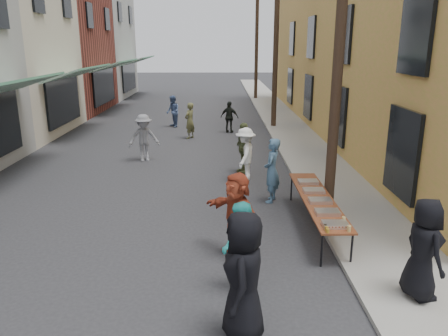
{
  "coord_description": "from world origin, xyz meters",
  "views": [
    {
      "loc": [
        1.55,
        -7.44,
        4.21
      ],
      "look_at": [
        1.63,
        2.74,
        1.3
      ],
      "focal_mm": 35.0,
      "sensor_mm": 36.0,
      "label": 1
    }
  ],
  "objects_px": {
    "guest_front_a": "(244,277)",
    "guest_front_c": "(241,249)",
    "catering_tray_sausage": "(335,224)",
    "server": "(424,249)",
    "utility_pole_far": "(257,40)",
    "utility_pole_near": "(340,30)",
    "serving_table": "(317,199)",
    "utility_pole_mid": "(276,37)"
  },
  "relations": [
    {
      "from": "serving_table",
      "to": "guest_front_c",
      "type": "distance_m",
      "value": 3.34
    },
    {
      "from": "utility_pole_far",
      "to": "serving_table",
      "type": "height_order",
      "value": "utility_pole_far"
    },
    {
      "from": "utility_pole_mid",
      "to": "serving_table",
      "type": "distance_m",
      "value": 13.43
    },
    {
      "from": "catering_tray_sausage",
      "to": "server",
      "type": "height_order",
      "value": "server"
    },
    {
      "from": "utility_pole_far",
      "to": "server",
      "type": "height_order",
      "value": "utility_pole_far"
    },
    {
      "from": "guest_front_a",
      "to": "server",
      "type": "height_order",
      "value": "guest_front_a"
    },
    {
      "from": "utility_pole_far",
      "to": "guest_front_a",
      "type": "relative_size",
      "value": 4.54
    },
    {
      "from": "utility_pole_mid",
      "to": "guest_front_c",
      "type": "relative_size",
      "value": 5.47
    },
    {
      "from": "utility_pole_near",
      "to": "utility_pole_mid",
      "type": "xyz_separation_m",
      "value": [
        0.0,
        12.0,
        0.0
      ]
    },
    {
      "from": "guest_front_c",
      "to": "guest_front_a",
      "type": "bearing_deg",
      "value": -13.61
    },
    {
      "from": "utility_pole_mid",
      "to": "utility_pole_far",
      "type": "bearing_deg",
      "value": 90.0
    },
    {
      "from": "utility_pole_far",
      "to": "guest_front_c",
      "type": "relative_size",
      "value": 5.47
    },
    {
      "from": "serving_table",
      "to": "guest_front_c",
      "type": "height_order",
      "value": "guest_front_c"
    },
    {
      "from": "utility_pole_near",
      "to": "guest_front_a",
      "type": "bearing_deg",
      "value": -116.44
    },
    {
      "from": "guest_front_a",
      "to": "utility_pole_near",
      "type": "bearing_deg",
      "value": 160.2
    },
    {
      "from": "utility_pole_near",
      "to": "utility_pole_far",
      "type": "relative_size",
      "value": 1.0
    },
    {
      "from": "serving_table",
      "to": "utility_pole_mid",
      "type": "bearing_deg",
      "value": 87.78
    },
    {
      "from": "utility_pole_mid",
      "to": "guest_front_a",
      "type": "height_order",
      "value": "utility_pole_mid"
    },
    {
      "from": "utility_pole_mid",
      "to": "catering_tray_sausage",
      "type": "height_order",
      "value": "utility_pole_mid"
    },
    {
      "from": "utility_pole_mid",
      "to": "utility_pole_far",
      "type": "distance_m",
      "value": 12.0
    },
    {
      "from": "utility_pole_near",
      "to": "guest_front_a",
      "type": "xyz_separation_m",
      "value": [
        -2.42,
        -4.87,
        -3.51
      ]
    },
    {
      "from": "utility_pole_near",
      "to": "utility_pole_mid",
      "type": "distance_m",
      "value": 12.0
    },
    {
      "from": "utility_pole_far",
      "to": "guest_front_a",
      "type": "distance_m",
      "value": 29.18
    },
    {
      "from": "utility_pole_near",
      "to": "utility_pole_far",
      "type": "height_order",
      "value": "same"
    },
    {
      "from": "utility_pole_near",
      "to": "guest_front_c",
      "type": "relative_size",
      "value": 5.47
    },
    {
      "from": "catering_tray_sausage",
      "to": "guest_front_c",
      "type": "xyz_separation_m",
      "value": [
        -1.9,
        -1.1,
        0.03
      ]
    },
    {
      "from": "utility_pole_mid",
      "to": "guest_front_c",
      "type": "distance_m",
      "value": 16.23
    },
    {
      "from": "utility_pole_mid",
      "to": "utility_pole_far",
      "type": "xyz_separation_m",
      "value": [
        0.0,
        12.0,
        0.0
      ]
    },
    {
      "from": "catering_tray_sausage",
      "to": "guest_front_c",
      "type": "distance_m",
      "value": 2.19
    },
    {
      "from": "utility_pole_far",
      "to": "serving_table",
      "type": "bearing_deg",
      "value": -91.15
    },
    {
      "from": "catering_tray_sausage",
      "to": "guest_front_a",
      "type": "xyz_separation_m",
      "value": [
        -1.92,
        -2.34,
        0.2
      ]
    },
    {
      "from": "utility_pole_near",
      "to": "guest_front_a",
      "type": "relative_size",
      "value": 4.54
    },
    {
      "from": "catering_tray_sausage",
      "to": "guest_front_c",
      "type": "height_order",
      "value": "guest_front_c"
    },
    {
      "from": "utility_pole_mid",
      "to": "server",
      "type": "distance_m",
      "value": 16.35
    },
    {
      "from": "serving_table",
      "to": "guest_front_c",
      "type": "relative_size",
      "value": 2.43
    },
    {
      "from": "utility_pole_far",
      "to": "guest_front_c",
      "type": "bearing_deg",
      "value": -94.96
    },
    {
      "from": "utility_pole_near",
      "to": "serving_table",
      "type": "bearing_deg",
      "value": -119.66
    },
    {
      "from": "utility_pole_mid",
      "to": "utility_pole_far",
      "type": "height_order",
      "value": "same"
    },
    {
      "from": "catering_tray_sausage",
      "to": "server",
      "type": "xyz_separation_m",
      "value": [
        1.08,
        -1.43,
        0.18
      ]
    },
    {
      "from": "guest_front_c",
      "to": "server",
      "type": "height_order",
      "value": "server"
    },
    {
      "from": "guest_front_a",
      "to": "guest_front_c",
      "type": "bearing_deg",
      "value": -174.43
    },
    {
      "from": "serving_table",
      "to": "guest_front_c",
      "type": "bearing_deg",
      "value": -124.63
    }
  ]
}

